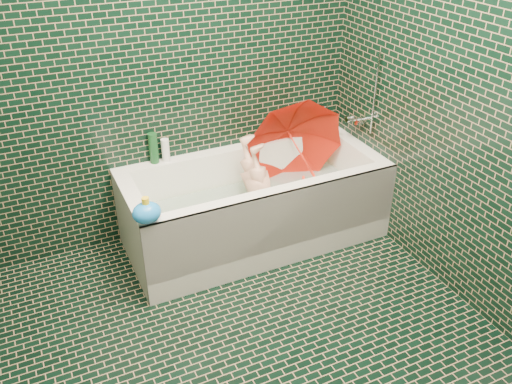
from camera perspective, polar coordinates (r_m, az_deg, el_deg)
name	(u,v)px	position (r m, az deg, el deg)	size (l,w,h in m)	color
floor	(259,362)	(2.94, 0.37, -17.46)	(2.80, 2.80, 0.00)	black
wall_back	(160,53)	(3.42, -10.04, 14.20)	(2.80, 2.80, 0.00)	black
wall_right	(500,95)	(2.94, 24.29, 9.31)	(2.80, 2.80, 0.00)	black
bathtub	(256,213)	(3.65, -0.05, -2.20)	(1.70, 0.75, 0.55)	white
bath_mat	(254,218)	(3.69, -0.17, -2.79)	(1.35, 0.47, 0.01)	#54C727
water	(254,200)	(3.62, -0.17, -0.88)	(1.48, 0.53, 0.00)	silver
faucet	(364,115)	(3.78, 11.25, 7.97)	(0.18, 0.19, 0.55)	silver
child	(263,198)	(3.62, 0.73, -0.64)	(0.31, 0.21, 0.86)	#D79F86
umbrella	(300,153)	(3.68, 4.70, 4.10)	(0.67, 0.67, 0.59)	red
soap_bottle_a	(329,131)	(4.05, 7.67, 6.43)	(0.10, 0.10, 0.27)	white
soap_bottle_b	(322,129)	(4.07, 6.91, 6.63)	(0.09, 0.09, 0.19)	#401E71
soap_bottle_c	(320,130)	(4.06, 6.70, 6.54)	(0.14, 0.14, 0.17)	#12401D
bottle_right_tall	(303,121)	(3.91, 4.93, 7.47)	(0.06, 0.06, 0.22)	#12401D
bottle_right_pump	(323,117)	(4.03, 7.09, 7.82)	(0.05, 0.05, 0.19)	silver
bottle_left_tall	(153,148)	(3.57, -10.74, 4.56)	(0.06, 0.06, 0.21)	#12401D
bottle_left_short	(166,150)	(3.59, -9.51, 4.36)	(0.05, 0.05, 0.16)	white
rubber_duck	(313,127)	(4.00, 6.07, 6.80)	(0.11, 0.09, 0.08)	yellow
bath_toy	(147,212)	(2.96, -11.43, -2.12)	(0.18, 0.16, 0.15)	blue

